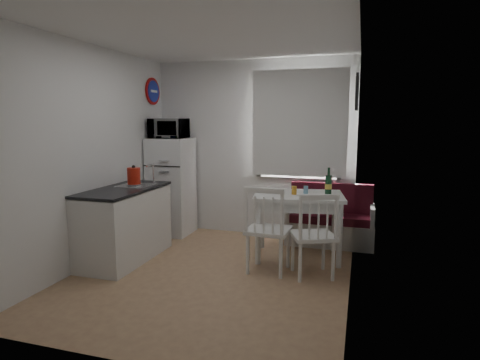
# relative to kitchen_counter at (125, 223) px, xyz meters

# --- Properties ---
(floor) EXTENTS (3.00, 3.50, 0.02)m
(floor) POSITION_rel_kitchen_counter_xyz_m (1.20, -0.16, -0.46)
(floor) COLOR #9F7554
(floor) RESTS_ON ground
(ceiling) EXTENTS (3.00, 3.50, 0.02)m
(ceiling) POSITION_rel_kitchen_counter_xyz_m (1.20, -0.16, 2.14)
(ceiling) COLOR white
(ceiling) RESTS_ON wall_back
(wall_back) EXTENTS (3.00, 0.02, 2.60)m
(wall_back) POSITION_rel_kitchen_counter_xyz_m (1.20, 1.59, 0.84)
(wall_back) COLOR white
(wall_back) RESTS_ON floor
(wall_front) EXTENTS (3.00, 0.02, 2.60)m
(wall_front) POSITION_rel_kitchen_counter_xyz_m (1.20, -1.91, 0.84)
(wall_front) COLOR white
(wall_front) RESTS_ON floor
(wall_left) EXTENTS (0.02, 3.50, 2.60)m
(wall_left) POSITION_rel_kitchen_counter_xyz_m (-0.30, -0.16, 0.84)
(wall_left) COLOR white
(wall_left) RESTS_ON floor
(wall_right) EXTENTS (0.02, 3.50, 2.60)m
(wall_right) POSITION_rel_kitchen_counter_xyz_m (2.70, -0.16, 0.84)
(wall_right) COLOR white
(wall_right) RESTS_ON floor
(window) EXTENTS (1.22, 0.06, 1.47)m
(window) POSITION_rel_kitchen_counter_xyz_m (1.90, 1.56, 1.17)
(window) COLOR white
(window) RESTS_ON wall_back
(curtain) EXTENTS (1.35, 0.02, 1.50)m
(curtain) POSITION_rel_kitchen_counter_xyz_m (1.90, 1.49, 1.22)
(curtain) COLOR white
(curtain) RESTS_ON wall_back
(kitchen_counter) EXTENTS (0.62, 1.32, 1.16)m
(kitchen_counter) POSITION_rel_kitchen_counter_xyz_m (0.00, 0.00, 0.00)
(kitchen_counter) COLOR white
(kitchen_counter) RESTS_ON floor
(wall_sign) EXTENTS (0.03, 0.40, 0.40)m
(wall_sign) POSITION_rel_kitchen_counter_xyz_m (-0.27, 1.29, 1.69)
(wall_sign) COLOR #192897
(wall_sign) RESTS_ON wall_left
(picture_frame) EXTENTS (0.04, 0.52, 0.42)m
(picture_frame) POSITION_rel_kitchen_counter_xyz_m (2.67, 0.94, 1.59)
(picture_frame) COLOR black
(picture_frame) RESTS_ON wall_right
(bench) EXTENTS (1.18, 0.45, 0.85)m
(bench) POSITION_rel_kitchen_counter_xyz_m (2.38, 1.35, -0.17)
(bench) COLOR white
(bench) RESTS_ON floor
(dining_table) EXTENTS (1.19, 0.93, 0.81)m
(dining_table) POSITION_rel_kitchen_counter_xyz_m (2.04, 0.70, 0.27)
(dining_table) COLOR white
(dining_table) RESTS_ON floor
(chair_left) EXTENTS (0.49, 0.47, 0.54)m
(chair_left) POSITION_rel_kitchen_counter_xyz_m (1.79, 0.02, 0.16)
(chair_left) COLOR white
(chair_left) RESTS_ON floor
(chair_right) EXTENTS (0.58, 0.58, 0.51)m
(chair_right) POSITION_rel_kitchen_counter_xyz_m (2.29, 0.03, 0.13)
(chair_right) COLOR white
(chair_right) RESTS_ON floor
(fridge) EXTENTS (0.58, 0.58, 1.46)m
(fridge) POSITION_rel_kitchen_counter_xyz_m (0.02, 1.24, 0.27)
(fridge) COLOR white
(fridge) RESTS_ON floor
(microwave) EXTENTS (0.53, 0.36, 0.29)m
(microwave) POSITION_rel_kitchen_counter_xyz_m (0.02, 1.19, 1.15)
(microwave) COLOR white
(microwave) RESTS_ON fridge
(kettle) EXTENTS (0.19, 0.19, 0.26)m
(kettle) POSITION_rel_kitchen_counter_xyz_m (0.05, 0.16, 0.57)
(kettle) COLOR #B71D0E
(kettle) RESTS_ON kitchen_counter
(wine_bottle) EXTENTS (0.08, 0.08, 0.33)m
(wine_bottle) POSITION_rel_kitchen_counter_xyz_m (2.39, 0.80, 0.52)
(wine_bottle) COLOR #123A20
(wine_bottle) RESTS_ON dining_table
(drinking_glass_orange) EXTENTS (0.06, 0.06, 0.10)m
(drinking_glass_orange) POSITION_rel_kitchen_counter_xyz_m (1.99, 0.65, 0.41)
(drinking_glass_orange) COLOR orange
(drinking_glass_orange) RESTS_ON dining_table
(drinking_glass_blue) EXTENTS (0.06, 0.06, 0.10)m
(drinking_glass_blue) POSITION_rel_kitchen_counter_xyz_m (2.12, 0.75, 0.41)
(drinking_glass_blue) COLOR #78ACCD
(drinking_glass_blue) RESTS_ON dining_table
(plate) EXTENTS (0.22, 0.22, 0.02)m
(plate) POSITION_rel_kitchen_counter_xyz_m (1.74, 0.72, 0.37)
(plate) COLOR white
(plate) RESTS_ON dining_table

